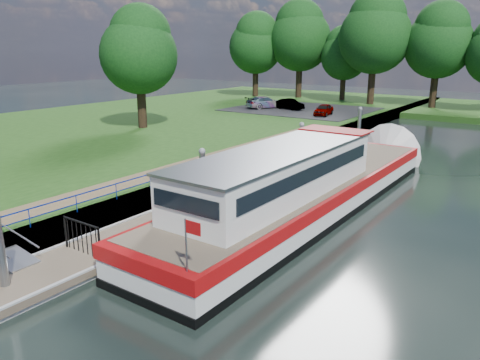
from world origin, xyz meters
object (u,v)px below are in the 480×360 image
Objects in this scene: barge at (312,185)px; pontoon at (259,186)px; car_b at (290,104)px; car_a at (324,110)px; car_c at (265,102)px.

pontoon is at bearing 162.22° from barge.
pontoon is 26.76m from car_b.
car_a is 5.30m from car_b.
car_b is 0.77× the size of car_c.
car_c is (-18.10, 24.54, 0.37)m from barge.
car_c is at bearing 121.81° from pontoon.
barge is at bearing -74.10° from car_a.
car_a is 0.73× the size of car_c.
car_a is at bearing -165.98° from car_c.
barge is at bearing -17.78° from pontoon.
car_b reaches higher than car_a.
barge is at bearing 151.15° from car_c.
pontoon is at bearing -81.08° from car_a.
car_a reaches higher than pontoon.
pontoon is 6.96× the size of car_c.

